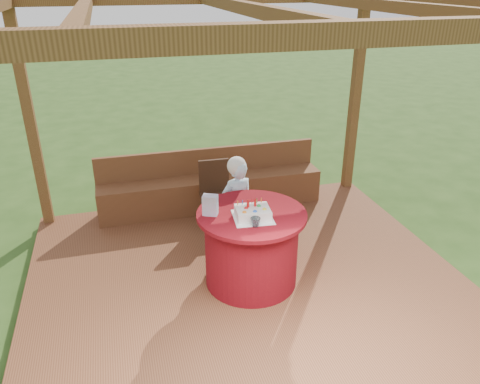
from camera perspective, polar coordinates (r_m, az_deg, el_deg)
The scene contains 10 objects.
ground at distance 5.12m, azimuth 0.76°, elevation -11.36°, with size 60.00×60.00×0.00m, color #284918.
deck at distance 5.08m, azimuth 0.77°, elevation -10.82°, with size 4.50×4.00×0.12m, color brown.
pergola at distance 4.17m, azimuth 0.95°, elevation 16.35°, with size 4.50×4.00×2.72m.
bench at distance 6.37m, azimuth -3.53°, elevation 0.34°, with size 3.00×0.42×0.80m.
table at distance 4.77m, azimuth 1.39°, elevation -6.73°, with size 1.09×1.09×0.80m.
chair at distance 5.88m, azimuth -2.98°, elevation 0.12°, with size 0.39×0.39×0.83m.
elderly_woman at distance 5.25m, azimuth -0.40°, elevation -1.39°, with size 0.45×0.35×1.14m.
birthday_cake at distance 4.47m, azimuth 1.57°, elevation -2.54°, with size 0.40×0.40×0.17m.
gift_bag at distance 4.51m, azimuth -3.65°, elevation -1.60°, with size 0.14×0.09×0.20m, color #F09BD0.
drinking_glass at distance 4.32m, azimuth 1.89°, elevation -3.70°, with size 0.09×0.09×0.09m, color silver.
Camera 1 is at (-1.17, -3.96, 3.03)m, focal length 35.00 mm.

